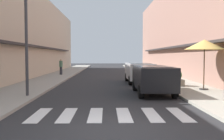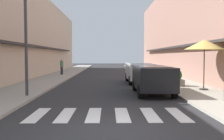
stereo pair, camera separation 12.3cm
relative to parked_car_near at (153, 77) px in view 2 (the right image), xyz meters
name	(u,v)px [view 2 (the right image)]	position (x,y,z in m)	size (l,w,h in m)	color
ground_plane	(108,78)	(-2.31, 10.52, -0.92)	(94.58, 94.58, 0.00)	#2B2B2D
sidewalk_left	(56,77)	(-7.15, 10.52, -0.86)	(2.95, 60.19, 0.12)	#9E998E
sidewalk_right	(160,77)	(2.52, 10.52, -0.86)	(2.95, 60.19, 0.12)	#ADA899
building_row_left	(16,35)	(-11.12, 11.67, 3.10)	(5.50, 40.69, 8.05)	#C6B299
building_row_right	(199,27)	(6.50, 11.67, 3.86)	(5.50, 40.69, 9.57)	#A87A6B
crosswalk	(108,115)	(-2.31, -4.66, -0.92)	(5.20, 2.20, 0.01)	silver
parked_car_near	(153,77)	(0.00, 0.00, 0.00)	(1.84, 4.17, 1.47)	black
parked_car_mid	(139,71)	(0.00, 5.61, 0.00)	(1.85, 4.24, 1.47)	silver
street_lamp	(30,25)	(-5.98, -1.07, 2.50)	(1.19, 0.28, 5.41)	#38383D
cafe_umbrella	(204,45)	(2.99, 0.85, 1.68)	(2.18, 2.18, 2.77)	#262626
planter_midblock	(175,78)	(1.91, 2.79, -0.31)	(0.95, 0.95, 1.09)	gray
pedestrian_walking_far	(62,66)	(-7.02, 12.86, 0.03)	(0.34, 0.34, 1.59)	#282B33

